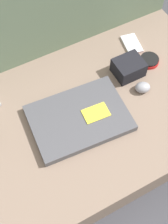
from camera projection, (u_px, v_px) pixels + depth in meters
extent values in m
plane|color=#38383D|center=(84.00, 132.00, 1.23)|extent=(8.00, 8.00, 0.00)
cube|color=#7A6656|center=(84.00, 124.00, 1.17)|extent=(1.14, 0.64, 0.14)
cube|color=#60755B|center=(32.00, 14.00, 1.19)|extent=(1.14, 0.20, 0.54)
cube|color=#47474C|center=(79.00, 118.00, 1.09)|extent=(0.35, 0.26, 0.03)
cube|color=yellow|center=(96.00, 113.00, 1.08)|extent=(0.09, 0.07, 0.00)
ellipsoid|color=gray|center=(143.00, 87.00, 1.15)|extent=(0.07, 0.06, 0.04)
cylinder|color=red|center=(149.00, 61.00, 1.23)|extent=(0.08, 0.08, 0.02)
cylinder|color=black|center=(150.00, 59.00, 1.22)|extent=(0.07, 0.07, 0.01)
cube|color=silver|center=(132.00, 44.00, 1.28)|extent=(0.08, 0.11, 0.01)
cube|color=black|center=(128.00, 68.00, 1.18)|extent=(0.11, 0.09, 0.06)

